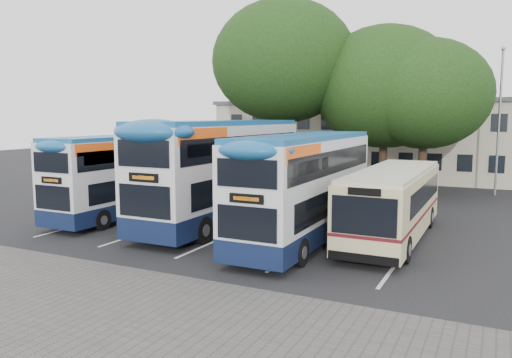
{
  "coord_description": "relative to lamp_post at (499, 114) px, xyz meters",
  "views": [
    {
      "loc": [
        6.19,
        -14.34,
        4.89
      ],
      "look_at": [
        -3.32,
        5.0,
        2.2
      ],
      "focal_mm": 35.0,
      "sensor_mm": 36.0,
      "label": 1
    }
  ],
  "objects": [
    {
      "name": "depot_building",
      "position": [
        -6.0,
        7.02,
        -1.93
      ],
      "size": [
        32.4,
        8.4,
        6.2
      ],
      "color": "#C2B29C",
      "rests_on": "ground"
    },
    {
      "name": "bus_single",
      "position": [
        -3.56,
        -14.19,
        -3.48
      ],
      "size": [
        2.42,
        9.5,
        2.83
      ],
      "color": "beige",
      "rests_on": "ground"
    },
    {
      "name": "tree_mid",
      "position": [
        -6.78,
        -1.13,
        1.72
      ],
      "size": [
        9.3,
        9.3,
        10.77
      ],
      "color": "black",
      "rests_on": "ground"
    },
    {
      "name": "lamp_post",
      "position": [
        0.0,
        0.0,
        0.0
      ],
      "size": [
        0.25,
        1.05,
        9.06
      ],
      "color": "gray",
      "rests_on": "ground"
    },
    {
      "name": "paving_strip",
      "position": [
        -8.0,
        -24.97,
        -5.08
      ],
      "size": [
        40.0,
        6.0,
        0.01
      ],
      "primitive_type": "cube",
      "color": "#595654",
      "rests_on": "ground"
    },
    {
      "name": "tree_left",
      "position": [
        -13.2,
        -2.83,
        3.49
      ],
      "size": [
        9.66,
        9.66,
        12.69
      ],
      "color": "black",
      "rests_on": "ground"
    },
    {
      "name": "bay_lines",
      "position": [
        -9.75,
        -14.97,
        -5.08
      ],
      "size": [
        14.12,
        11.0,
        0.01
      ],
      "color": "silver",
      "rests_on": "ground"
    },
    {
      "name": "bus_dd_left",
      "position": [
        -16.21,
        -15.06,
        -2.88
      ],
      "size": [
        2.33,
        9.62,
        4.0
      ],
      "color": "#101B3C",
      "rests_on": "ground"
    },
    {
      "name": "tree_right",
      "position": [
        -4.18,
        -1.87,
        1.2
      ],
      "size": [
        7.96,
        7.96,
        9.68
      ],
      "color": "black",
      "rests_on": "ground"
    },
    {
      "name": "bus_dd_mid",
      "position": [
        -11.21,
        -14.53,
        -2.48
      ],
      "size": [
        2.75,
        11.33,
        4.72
      ],
      "color": "#101B3C",
      "rests_on": "ground"
    },
    {
      "name": "ground",
      "position": [
        -6.0,
        -19.97,
        -5.08
      ],
      "size": [
        120.0,
        120.0,
        0.0
      ],
      "primitive_type": "plane",
      "color": "black",
      "rests_on": "ground"
    },
    {
      "name": "bus_dd_right",
      "position": [
        -6.62,
        -16.03,
        -2.76
      ],
      "size": [
        2.45,
        10.11,
        4.21
      ],
      "color": "#101B3C",
      "rests_on": "ground"
    }
  ]
}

